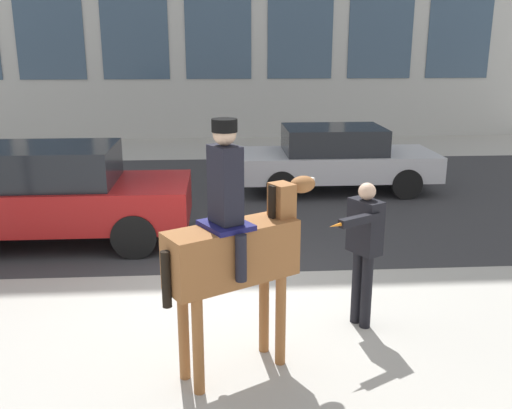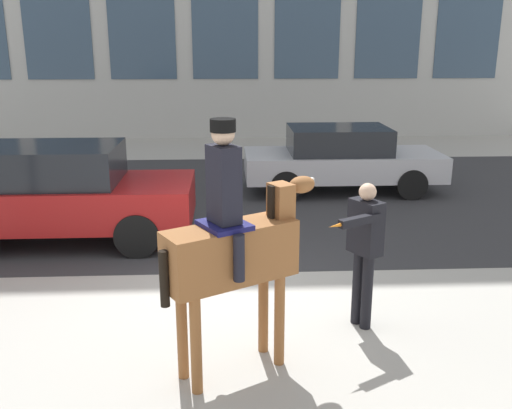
{
  "view_description": "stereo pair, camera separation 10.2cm",
  "coord_description": "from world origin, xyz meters",
  "px_view_note": "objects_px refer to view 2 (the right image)",
  "views": [
    {
      "loc": [
        -0.08,
        -7.32,
        3.3
      ],
      "look_at": [
        0.33,
        -1.25,
        1.55
      ],
      "focal_mm": 40.0,
      "sensor_mm": 36.0,
      "label": 1
    },
    {
      "loc": [
        0.03,
        -7.33,
        3.3
      ],
      "look_at": [
        0.33,
        -1.25,
        1.55
      ],
      "focal_mm": 40.0,
      "sensor_mm": 36.0,
      "label": 2
    }
  ],
  "objects_px": {
    "street_car_far_lane": "(341,158)",
    "mounted_horse_lead": "(234,246)",
    "pedestrian_bystander": "(364,244)",
    "street_car_near_lane": "(60,193)"
  },
  "relations": [
    {
      "from": "pedestrian_bystander",
      "to": "street_car_far_lane",
      "type": "height_order",
      "value": "pedestrian_bystander"
    },
    {
      "from": "mounted_horse_lead",
      "to": "pedestrian_bystander",
      "type": "height_order",
      "value": "mounted_horse_lead"
    },
    {
      "from": "mounted_horse_lead",
      "to": "street_car_near_lane",
      "type": "bearing_deg",
      "value": 95.35
    },
    {
      "from": "street_car_far_lane",
      "to": "mounted_horse_lead",
      "type": "bearing_deg",
      "value": -109.07
    },
    {
      "from": "mounted_horse_lead",
      "to": "street_car_far_lane",
      "type": "distance_m",
      "value": 7.73
    },
    {
      "from": "street_car_near_lane",
      "to": "pedestrian_bystander",
      "type": "bearing_deg",
      "value": -36.57
    },
    {
      "from": "street_car_near_lane",
      "to": "street_car_far_lane",
      "type": "xyz_separation_m",
      "value": [
        5.39,
        3.15,
        -0.09
      ]
    },
    {
      "from": "street_car_far_lane",
      "to": "pedestrian_bystander",
      "type": "bearing_deg",
      "value": -98.82
    },
    {
      "from": "mounted_horse_lead",
      "to": "pedestrian_bystander",
      "type": "relative_size",
      "value": 1.49
    },
    {
      "from": "mounted_horse_lead",
      "to": "street_car_far_lane",
      "type": "bearing_deg",
      "value": 41.47
    }
  ]
}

